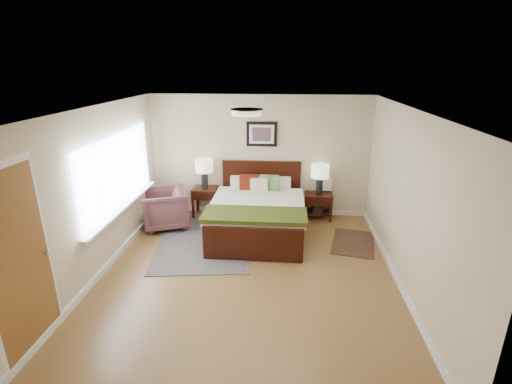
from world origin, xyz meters
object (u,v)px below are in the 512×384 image
bed (258,207)px  nightstand_right (318,203)px  rug_persian (204,242)px  lamp_right (320,173)px  lamp_left (204,168)px  armchair (165,208)px  nightstand_left (205,194)px

bed → nightstand_right: 1.45m
rug_persian → lamp_right: bearing=23.5°
lamp_left → lamp_right: bearing=0.0°
nightstand_right → armchair: armchair is taller
armchair → rug_persian: (0.89, -0.62, -0.38)m
armchair → rug_persian: bearing=34.5°
lamp_left → rug_persian: 1.65m
nightstand_left → lamp_right: size_ratio=1.00×
bed → nightstand_left: bed is taller
nightstand_right → lamp_right: size_ratio=0.90×
rug_persian → nightstand_right: bearing=23.3°
bed → nightstand_right: size_ratio=3.87×
rug_persian → armchair: bearing=138.3°
nightstand_left → lamp_left: (0.00, 0.02, 0.56)m
lamp_left → armchair: (-0.67, -0.65, -0.66)m
nightstand_left → rug_persian: 1.36m
nightstand_right → armchair: (-3.04, -0.64, 0.05)m
nightstand_left → lamp_left: bearing=90.0°
nightstand_left → lamp_right: (2.36, 0.02, 0.49)m
lamp_right → nightstand_right: bearing=-90.0°
lamp_right → rug_persian: bearing=-149.4°
bed → nightstand_right: bed is taller
nightstand_right → armchair: size_ratio=0.65×
lamp_left → rug_persian: (0.22, -1.27, -1.04)m
nightstand_left → armchair: 0.93m
nightstand_right → nightstand_left: bearing=-179.8°
nightstand_left → rug_persian: size_ratio=0.27×
lamp_left → lamp_right: lamp_left is taller
bed → rug_persian: bed is taller
armchair → lamp_right: bearing=81.3°
rug_persian → bed: bearing=18.4°
lamp_right → armchair: lamp_right is taller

